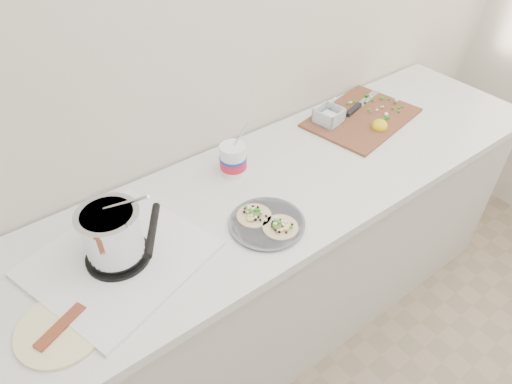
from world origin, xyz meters
TOP-DOWN VIEW (x-y plane):
  - counter at (0.00, 1.43)m, footprint 2.44×0.66m
  - stove at (-0.63, 1.42)m, footprint 0.59×0.56m
  - taco_plate at (-0.17, 1.26)m, footprint 0.25×0.25m
  - tub at (-0.10, 1.56)m, footprint 0.10×0.10m
  - cutboard at (0.56, 1.55)m, footprint 0.54×0.42m
  - bacon_plate at (-0.85, 1.28)m, footprint 0.24×0.24m

SIDE VIEW (x-z plane):
  - counter at x=0.00m, z-range 0.00..0.90m
  - bacon_plate at x=-0.85m, z-range 0.90..0.92m
  - taco_plate at x=-0.17m, z-range 0.90..0.94m
  - cutboard at x=0.56m, z-range 0.88..0.96m
  - tub at x=-0.10m, z-range 0.86..1.08m
  - stove at x=-0.63m, z-range 0.86..1.09m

